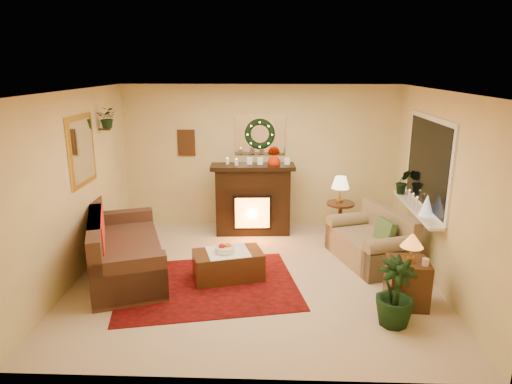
{
  "coord_description": "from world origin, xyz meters",
  "views": [
    {
      "loc": [
        0.24,
        -6.0,
        2.92
      ],
      "look_at": [
        0.0,
        0.35,
        1.15
      ],
      "focal_mm": 32.0,
      "sensor_mm": 36.0,
      "label": 1
    }
  ],
  "objects_px": {
    "fireplace": "(253,203)",
    "coffee_table": "(228,265)",
    "sofa": "(126,245)",
    "end_table_square": "(407,285)",
    "loveseat": "(370,236)",
    "side_table_round": "(340,219)"
  },
  "relations": [
    {
      "from": "fireplace",
      "to": "end_table_square",
      "type": "height_order",
      "value": "fireplace"
    },
    {
      "from": "loveseat",
      "to": "coffee_table",
      "type": "relative_size",
      "value": 1.47
    },
    {
      "from": "fireplace",
      "to": "side_table_round",
      "type": "distance_m",
      "value": 1.55
    },
    {
      "from": "side_table_round",
      "to": "coffee_table",
      "type": "xyz_separation_m",
      "value": [
        -1.8,
        -1.7,
        -0.12
      ]
    },
    {
      "from": "side_table_round",
      "to": "coffee_table",
      "type": "height_order",
      "value": "side_table_round"
    },
    {
      "from": "end_table_square",
      "to": "sofa",
      "type": "bearing_deg",
      "value": 168.56
    },
    {
      "from": "sofa",
      "to": "end_table_square",
      "type": "xyz_separation_m",
      "value": [
        3.79,
        -0.77,
        -0.16
      ]
    },
    {
      "from": "sofa",
      "to": "coffee_table",
      "type": "relative_size",
      "value": 2.23
    },
    {
      "from": "coffee_table",
      "to": "fireplace",
      "type": "bearing_deg",
      "value": 65.02
    },
    {
      "from": "loveseat",
      "to": "end_table_square",
      "type": "height_order",
      "value": "loveseat"
    },
    {
      "from": "coffee_table",
      "to": "sofa",
      "type": "bearing_deg",
      "value": 158.4
    },
    {
      "from": "fireplace",
      "to": "side_table_round",
      "type": "bearing_deg",
      "value": -8.89
    },
    {
      "from": "coffee_table",
      "to": "side_table_round",
      "type": "bearing_deg",
      "value": 26.69
    },
    {
      "from": "end_table_square",
      "to": "coffee_table",
      "type": "relative_size",
      "value": 0.62
    },
    {
      "from": "sofa",
      "to": "loveseat",
      "type": "height_order",
      "value": "sofa"
    },
    {
      "from": "sofa",
      "to": "end_table_square",
      "type": "height_order",
      "value": "sofa"
    },
    {
      "from": "side_table_round",
      "to": "end_table_square",
      "type": "xyz_separation_m",
      "value": [
        0.51,
        -2.34,
        -0.05
      ]
    },
    {
      "from": "fireplace",
      "to": "coffee_table",
      "type": "relative_size",
      "value": 1.36
    },
    {
      "from": "sofa",
      "to": "side_table_round",
      "type": "xyz_separation_m",
      "value": [
        3.28,
        1.58,
        -0.11
      ]
    },
    {
      "from": "sofa",
      "to": "fireplace",
      "type": "bearing_deg",
      "value": 24.71
    },
    {
      "from": "end_table_square",
      "to": "coffee_table",
      "type": "height_order",
      "value": "end_table_square"
    },
    {
      "from": "loveseat",
      "to": "side_table_round",
      "type": "height_order",
      "value": "loveseat"
    }
  ]
}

